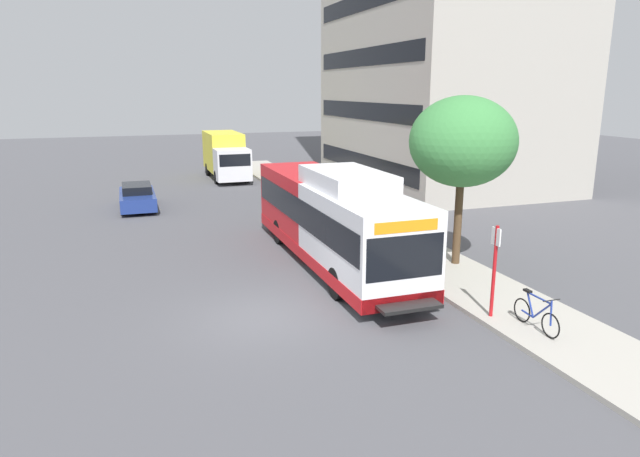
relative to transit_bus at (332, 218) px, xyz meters
name	(u,v)px	position (x,y,z in m)	size (l,w,h in m)	color
ground_plane	(219,245)	(-3.59, 3.82, -1.70)	(120.00, 120.00, 0.00)	#4C4C51
sidewalk_curb	(393,241)	(3.41, 1.82, -1.63)	(3.00, 56.00, 0.14)	#A8A399
transit_bus	(332,218)	(0.00, 0.00, 0.00)	(2.58, 12.25, 3.65)	white
bus_stop_sign_pole	(495,264)	(2.31, -6.52, -0.05)	(0.10, 0.36, 2.60)	red
bicycle_parked	(536,314)	(2.86, -7.68, -1.14)	(0.52, 1.76, 1.02)	black
street_tree_near_stop	(463,142)	(4.09, -1.92, 2.82)	(3.70, 3.70, 5.97)	#4C3823
parked_car_far_lane	(137,197)	(-6.54, 12.58, -1.04)	(1.80, 4.50, 1.33)	navy
box_truck_background	(225,155)	(-0.17, 21.54, 0.04)	(2.32, 7.01, 3.25)	silver
lattice_comm_tower	(394,33)	(18.36, 32.54, 9.78)	(1.10, 1.10, 34.09)	#B7B7BC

